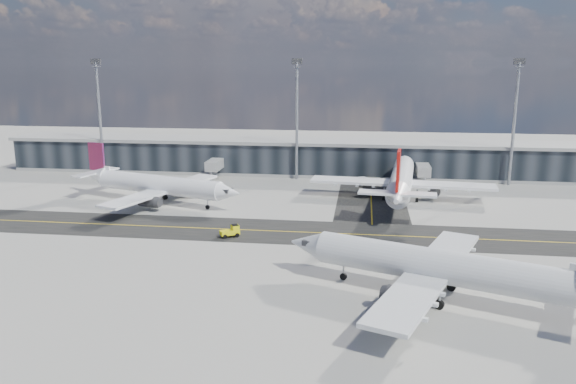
{
  "coord_description": "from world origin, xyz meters",
  "views": [
    {
      "loc": [
        16.13,
        -86.03,
        27.78
      ],
      "look_at": [
        2.76,
        12.09,
        5.0
      ],
      "focal_mm": 35.0,
      "sensor_mm": 36.0,
      "label": 1
    }
  ],
  "objects_px": {
    "baggage_tug": "(231,231)",
    "service_van": "(363,181)",
    "airliner_redtail": "(401,180)",
    "airliner_near": "(444,268)",
    "airliner_af": "(157,185)"
  },
  "relations": [
    {
      "from": "airliner_near",
      "to": "service_van",
      "type": "height_order",
      "value": "airliner_near"
    },
    {
      "from": "baggage_tug",
      "to": "service_van",
      "type": "height_order",
      "value": "baggage_tug"
    },
    {
      "from": "airliner_af",
      "to": "airliner_near",
      "type": "distance_m",
      "value": 65.84
    },
    {
      "from": "airliner_redtail",
      "to": "baggage_tug",
      "type": "bearing_deg",
      "value": -129.36
    },
    {
      "from": "airliner_redtail",
      "to": "airliner_near",
      "type": "xyz_separation_m",
      "value": [
        2.08,
        -49.88,
        -0.36
      ]
    },
    {
      "from": "airliner_near",
      "to": "airliner_af",
      "type": "bearing_deg",
      "value": 71.98
    },
    {
      "from": "airliner_redtail",
      "to": "airliner_near",
      "type": "height_order",
      "value": "airliner_redtail"
    },
    {
      "from": "baggage_tug",
      "to": "airliner_af",
      "type": "bearing_deg",
      "value": -166.86
    },
    {
      "from": "airliner_af",
      "to": "airliner_redtail",
      "type": "bearing_deg",
      "value": 117.72
    },
    {
      "from": "airliner_redtail",
      "to": "service_van",
      "type": "xyz_separation_m",
      "value": [
        -7.83,
        15.15,
        -3.52
      ]
    },
    {
      "from": "airliner_near",
      "to": "baggage_tug",
      "type": "distance_m",
      "value": 37.55
    },
    {
      "from": "airliner_af",
      "to": "baggage_tug",
      "type": "height_order",
      "value": "airliner_af"
    },
    {
      "from": "airliner_redtail",
      "to": "service_van",
      "type": "height_order",
      "value": "airliner_redtail"
    },
    {
      "from": "airliner_redtail",
      "to": "service_van",
      "type": "distance_m",
      "value": 17.42
    },
    {
      "from": "airliner_af",
      "to": "baggage_tug",
      "type": "relative_size",
      "value": 11.05
    }
  ]
}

